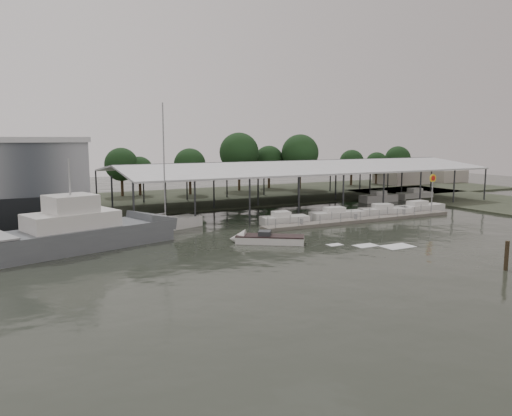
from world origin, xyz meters
name	(u,v)px	position (x,y,z in m)	size (l,w,h in m)	color
ground	(305,249)	(0.00, 0.00, 0.00)	(200.00, 200.00, 0.00)	#262B23
land_strip_far	(168,200)	(0.00, 42.00, 0.10)	(140.00, 30.00, 0.30)	#3D4332
covered_boat_shed	(299,165)	(17.00, 28.00, 6.13)	(58.24, 24.00, 6.96)	silver
floating_dock	(362,220)	(15.00, 10.00, 0.20)	(28.00, 2.00, 1.40)	slate
shell_fuel_sign	(432,186)	(27.00, 9.99, 3.93)	(1.10, 0.18, 5.55)	gray
distant_commercial_buildings	(416,176)	(59.03, 44.69, 1.84)	(22.00, 8.00, 4.00)	gray
grey_trawler	(84,232)	(-18.34, 10.07, 1.58)	(18.35, 9.92, 8.84)	#585C61
white_sailboat	(161,225)	(-9.18, 15.77, 0.66)	(10.26, 5.89, 14.47)	silver
speedboat_underway	(264,239)	(-2.13, 4.23, 0.39)	(16.04, 11.45, 2.00)	silver
moored_cruiser_0	(284,220)	(5.11, 12.47, 0.61)	(6.06, 3.01, 1.70)	silver
moored_cruiser_1	(337,215)	(13.10, 12.64, 0.61)	(7.41, 3.05, 1.70)	silver
moored_cruiser_2	(385,211)	(20.71, 12.21, 0.61)	(7.37, 3.90, 1.70)	silver
moored_cruiser_3	(419,208)	(27.31, 12.44, 0.61)	(7.86, 2.41, 1.70)	silver
horizon_tree_line	(270,158)	(23.04, 48.00, 6.37)	(67.00, 10.94, 11.46)	#322416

